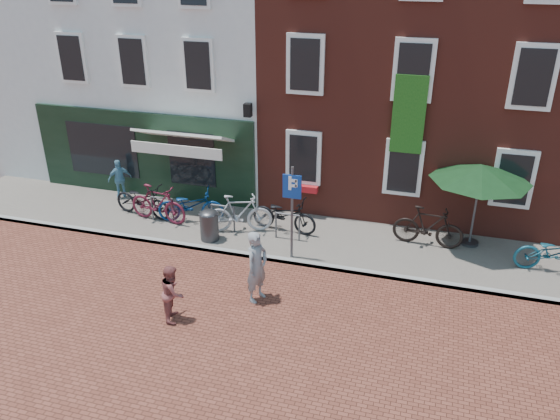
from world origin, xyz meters
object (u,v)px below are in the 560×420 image
(bicycle_2, at_px, (191,205))
(bicycle_6, at_px, (555,253))
(bicycle_0, at_px, (142,200))
(parking_sign, at_px, (292,200))
(litter_bin, at_px, (209,223))
(parasol, at_px, (482,170))
(boy, at_px, (173,292))
(bicycle_3, at_px, (239,213))
(bicycle_5, at_px, (428,227))
(bicycle_1, at_px, (158,204))
(cafe_person, at_px, (120,179))
(bicycle_4, at_px, (284,214))
(woman, at_px, (257,267))

(bicycle_2, distance_m, bicycle_6, 10.32)
(bicycle_0, xyz_separation_m, bicycle_2, (1.62, 0.07, 0.00))
(bicycle_2, bearing_deg, parking_sign, -125.76)
(bicycle_6, bearing_deg, litter_bin, 88.41)
(parasol, bearing_deg, litter_bin, -165.74)
(parasol, xyz_separation_m, boy, (-6.61, -5.44, -1.69))
(litter_bin, height_order, bicycle_3, bicycle_3)
(bicycle_3, relative_size, bicycle_5, 1.00)
(bicycle_2, bearing_deg, bicycle_1, 90.39)
(cafe_person, bearing_deg, litter_bin, 111.08)
(parasol, height_order, bicycle_4, parasol)
(bicycle_1, xyz_separation_m, bicycle_4, (3.90, 0.49, -0.06))
(bicycle_5, bearing_deg, bicycle_2, 97.41)
(litter_bin, height_order, bicycle_4, bicycle_4)
(parking_sign, distance_m, bicycle_0, 5.44)
(bicycle_0, height_order, bicycle_3, bicycle_3)
(bicycle_1, relative_size, bicycle_4, 0.97)
(parasol, distance_m, bicycle_5, 2.11)
(boy, height_order, cafe_person, cafe_person)
(bicycle_1, relative_size, bicycle_5, 1.00)
(bicycle_6, bearing_deg, boy, 110.30)
(cafe_person, bearing_deg, bicycle_0, 99.78)
(bicycle_0, bearing_deg, parasol, -74.88)
(parasol, relative_size, bicycle_0, 1.35)
(cafe_person, height_order, bicycle_2, cafe_person)
(litter_bin, distance_m, bicycle_1, 2.08)
(parking_sign, distance_m, bicycle_3, 2.42)
(parking_sign, bearing_deg, bicycle_1, 167.91)
(bicycle_1, xyz_separation_m, bicycle_3, (2.64, 0.06, 0.00))
(bicycle_1, xyz_separation_m, bicycle_6, (11.28, 0.30, -0.06))
(parking_sign, height_order, woman, parking_sign)
(parking_sign, distance_m, parasol, 5.21)
(cafe_person, bearing_deg, woman, 102.45)
(parking_sign, distance_m, bicycle_5, 4.08)
(bicycle_2, xyz_separation_m, bicycle_4, (2.94, 0.20, 0.00))
(bicycle_2, distance_m, bicycle_3, 1.69)
(litter_bin, bearing_deg, bicycle_0, 161.75)
(parasol, height_order, bicycle_6, parasol)
(cafe_person, height_order, bicycle_4, cafe_person)
(litter_bin, height_order, boy, boy)
(cafe_person, distance_m, bicycle_6, 13.40)
(litter_bin, height_order, bicycle_5, bicycle_5)
(bicycle_3, height_order, bicycle_5, same)
(boy, relative_size, bicycle_1, 0.70)
(litter_bin, height_order, cafe_person, cafe_person)
(litter_bin, bearing_deg, woman, -46.16)
(bicycle_3, bearing_deg, litter_bin, 117.80)
(boy, height_order, bicycle_0, boy)
(bicycle_0, relative_size, bicycle_4, 1.00)
(parasol, distance_m, bicycle_0, 10.09)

